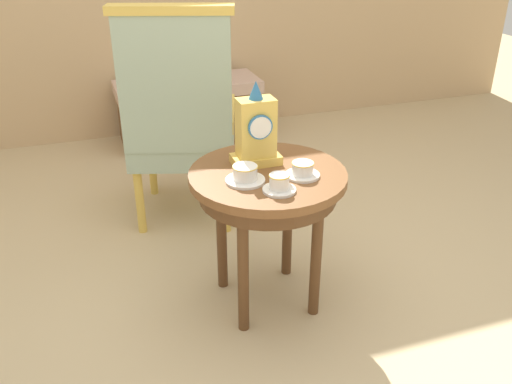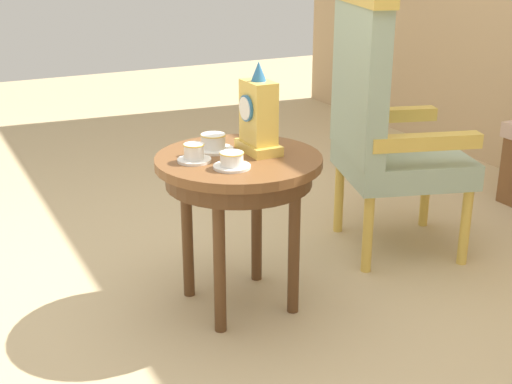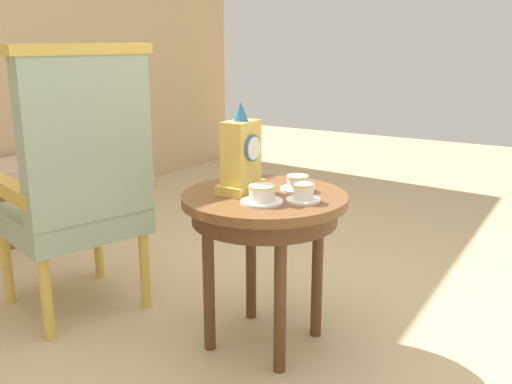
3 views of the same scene
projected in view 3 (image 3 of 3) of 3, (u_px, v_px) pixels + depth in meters
name	position (u px, v px, depth m)	size (l,w,h in m)	color
ground_plane	(267.00, 345.00, 2.27)	(10.00, 10.00, 0.00)	tan
side_table	(264.00, 215.00, 2.16)	(0.62, 0.62, 0.60)	brown
teacup_left	(262.00, 195.00, 2.01)	(0.15, 0.15, 0.06)	white
teacup_right	(304.00, 194.00, 2.03)	(0.12, 0.12, 0.07)	white
teacup_center	(298.00, 184.00, 2.18)	(0.13, 0.13, 0.06)	white
mantel_clock	(242.00, 156.00, 2.13)	(0.19, 0.11, 0.34)	gold
armchair	(78.00, 181.00, 2.38)	(0.67, 0.67, 1.14)	#9EB299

